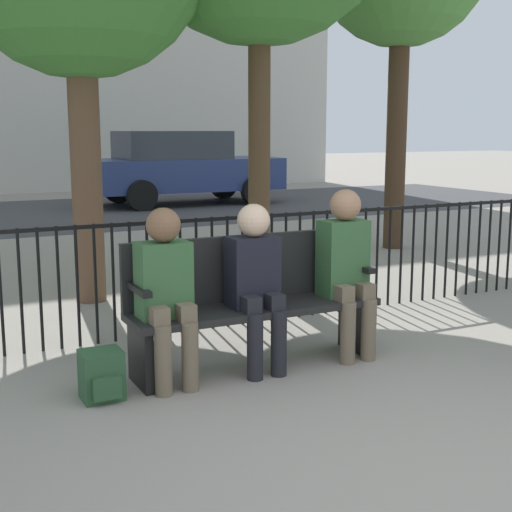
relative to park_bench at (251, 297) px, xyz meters
name	(u,v)px	position (x,y,z in m)	size (l,w,h in m)	color
ground_plane	(441,489)	(0.00, -2.02, -0.50)	(80.00, 80.00, 0.00)	gray
park_bench	(251,297)	(0.00, 0.00, 0.00)	(1.80, 0.45, 0.92)	black
seated_person_0	(166,286)	(-0.67, -0.13, 0.17)	(0.34, 0.39, 1.17)	brown
seated_person_1	(256,277)	(-0.03, -0.13, 0.17)	(0.34, 0.39, 1.16)	black
seated_person_2	(346,263)	(0.71, -0.13, 0.20)	(0.34, 0.39, 1.24)	brown
backpack	(102,376)	(-1.13, -0.19, -0.34)	(0.25, 0.26, 0.31)	#284C2D
fence_railing	(197,265)	(-0.02, 0.98, 0.06)	(9.01, 0.03, 0.95)	black
street_surface	(26,215)	(0.00, 9.98, -0.49)	(24.00, 6.00, 0.01)	#3D3D3F
parked_car_0	(182,167)	(3.48, 10.56, 0.35)	(4.20, 1.94, 1.62)	navy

